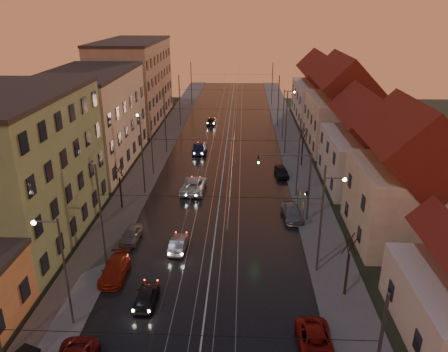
# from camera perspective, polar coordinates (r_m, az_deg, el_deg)

# --- Properties ---
(ground) EXTENTS (160.00, 160.00, 0.00)m
(ground) POSITION_cam_1_polar(r_m,az_deg,el_deg) (29.48, -3.11, -21.77)
(ground) COLOR black
(ground) RESTS_ON ground
(road) EXTENTS (16.00, 120.00, 0.04)m
(road) POSITION_cam_1_polar(r_m,az_deg,el_deg) (64.62, 0.21, 3.30)
(road) COLOR black
(road) RESTS_ON ground
(sidewalk_left) EXTENTS (4.00, 120.00, 0.15)m
(sidewalk_left) POSITION_cam_1_polar(r_m,az_deg,el_deg) (65.74, -8.55, 3.42)
(sidewalk_left) COLOR #4C4C4C
(sidewalk_left) RESTS_ON ground
(sidewalk_right) EXTENTS (4.00, 120.00, 0.15)m
(sidewalk_right) POSITION_cam_1_polar(r_m,az_deg,el_deg) (65.01, 9.06, 3.19)
(sidewalk_right) COLOR #4C4C4C
(sidewalk_right) RESTS_ON ground
(tram_rail_0) EXTENTS (0.06, 120.00, 0.03)m
(tram_rail_0) POSITION_cam_1_polar(r_m,az_deg,el_deg) (64.73, -1.74, 3.35)
(tram_rail_0) COLOR gray
(tram_rail_0) RESTS_ON road
(tram_rail_1) EXTENTS (0.06, 120.00, 0.03)m
(tram_rail_1) POSITION_cam_1_polar(r_m,az_deg,el_deg) (64.65, -0.48, 3.34)
(tram_rail_1) COLOR gray
(tram_rail_1) RESTS_ON road
(tram_rail_2) EXTENTS (0.06, 120.00, 0.03)m
(tram_rail_2) POSITION_cam_1_polar(r_m,az_deg,el_deg) (64.59, 0.89, 3.32)
(tram_rail_2) COLOR gray
(tram_rail_2) RESTS_ON road
(tram_rail_3) EXTENTS (0.06, 120.00, 0.03)m
(tram_rail_3) POSITION_cam_1_polar(r_m,az_deg,el_deg) (64.57, 2.16, 3.30)
(tram_rail_3) COLOR gray
(tram_rail_3) RESTS_ON road
(apartment_left_1) EXTENTS (10.00, 18.00, 13.00)m
(apartment_left_1) POSITION_cam_1_polar(r_m,az_deg,el_deg) (42.82, -25.41, 0.69)
(apartment_left_1) COLOR #698E5A
(apartment_left_1) RESTS_ON ground
(apartment_left_2) EXTENTS (10.00, 20.00, 12.00)m
(apartment_left_2) POSITION_cam_1_polar(r_m,az_deg,el_deg) (60.51, -16.95, 6.99)
(apartment_left_2) COLOR beige
(apartment_left_2) RESTS_ON ground
(apartment_left_3) EXTENTS (10.00, 24.00, 14.00)m
(apartment_left_3) POSITION_cam_1_polar(r_m,az_deg,el_deg) (82.86, -11.72, 11.89)
(apartment_left_3) COLOR #91705D
(apartment_left_3) RESTS_ON ground
(house_right_1) EXTENTS (8.67, 10.20, 10.80)m
(house_right_1) POSITION_cam_1_polar(r_m,az_deg,el_deg) (41.85, 22.69, -0.88)
(house_right_1) COLOR #B7AB8D
(house_right_1) RESTS_ON ground
(house_right_2) EXTENTS (9.18, 12.24, 9.20)m
(house_right_2) POSITION_cam_1_polar(r_m,az_deg,el_deg) (53.76, 18.14, 3.59)
(house_right_2) COLOR beige
(house_right_2) RESTS_ON ground
(house_right_3) EXTENTS (9.18, 14.28, 11.50)m
(house_right_3) POSITION_cam_1_polar(r_m,az_deg,el_deg) (67.53, 15.05, 8.45)
(house_right_3) COLOR #B7AB8D
(house_right_3) RESTS_ON ground
(house_right_4) EXTENTS (9.18, 16.32, 10.00)m
(house_right_4) POSITION_cam_1_polar(r_m,az_deg,el_deg) (84.99, 12.53, 10.72)
(house_right_4) COLOR beige
(house_right_4) RESTS_ON ground
(catenary_pole_l_1) EXTENTS (0.16, 0.16, 9.00)m
(catenary_pole_l_1) POSITION_cam_1_polar(r_m,az_deg,el_deg) (35.89, -15.73, -5.30)
(catenary_pole_l_1) COLOR #595B60
(catenary_pole_l_1) RESTS_ON ground
(catenary_pole_r_1) EXTENTS (0.16, 0.16, 9.00)m
(catenary_pole_r_1) POSITION_cam_1_polar(r_m,az_deg,el_deg) (34.72, 12.53, -5.93)
(catenary_pole_r_1) COLOR #595B60
(catenary_pole_r_1) RESTS_ON ground
(catenary_pole_l_2) EXTENTS (0.16, 0.16, 9.00)m
(catenary_pole_l_2) POSITION_cam_1_polar(r_m,az_deg,el_deg) (49.23, -10.60, 2.53)
(catenary_pole_l_2) COLOR #595B60
(catenary_pole_l_2) RESTS_ON ground
(catenary_pole_r_2) EXTENTS (0.16, 0.16, 9.00)m
(catenary_pole_r_2) POSITION_cam_1_polar(r_m,az_deg,el_deg) (48.38, 9.69, 2.25)
(catenary_pole_r_2) COLOR #595B60
(catenary_pole_r_2) RESTS_ON ground
(catenary_pole_l_3) EXTENTS (0.16, 0.16, 9.00)m
(catenary_pole_l_3) POSITION_cam_1_polar(r_m,az_deg,el_deg) (63.32, -7.68, 6.95)
(catenary_pole_l_3) COLOR #595B60
(catenary_pole_l_3) RESTS_ON ground
(catenary_pole_r_3) EXTENTS (0.16, 0.16, 9.00)m
(catenary_pole_r_3) POSITION_cam_1_polar(r_m,az_deg,el_deg) (62.66, 8.11, 6.77)
(catenary_pole_r_3) COLOR #595B60
(catenary_pole_r_3) RESTS_ON ground
(catenary_pole_l_4) EXTENTS (0.16, 0.16, 9.00)m
(catenary_pole_l_4) POSITION_cam_1_polar(r_m,az_deg,el_deg) (77.75, -5.81, 9.73)
(catenary_pole_l_4) COLOR #595B60
(catenary_pole_l_4) RESTS_ON ground
(catenary_pole_r_4) EXTENTS (0.16, 0.16, 9.00)m
(catenary_pole_r_4) POSITION_cam_1_polar(r_m,az_deg,el_deg) (77.21, 7.11, 9.60)
(catenary_pole_r_4) COLOR #595B60
(catenary_pole_r_4) RESTS_ON ground
(catenary_pole_l_5) EXTENTS (0.16, 0.16, 9.00)m
(catenary_pole_l_5) POSITION_cam_1_polar(r_m,az_deg,el_deg) (95.30, -4.30, 11.95)
(catenary_pole_l_5) COLOR #595B60
(catenary_pole_l_5) RESTS_ON ground
(catenary_pole_r_5) EXTENTS (0.16, 0.16, 9.00)m
(catenary_pole_r_5) POSITION_cam_1_polar(r_m,az_deg,el_deg) (94.86, 6.31, 11.84)
(catenary_pole_r_5) COLOR #595B60
(catenary_pole_r_5) RESTS_ON ground
(street_lamp_0) EXTENTS (1.75, 0.32, 8.00)m
(street_lamp_0) POSITION_cam_1_polar(r_m,az_deg,el_deg) (30.20, -20.71, -10.52)
(street_lamp_0) COLOR #595B60
(street_lamp_0) RESTS_ON ground
(street_lamp_1) EXTENTS (1.75, 0.32, 8.00)m
(street_lamp_1) POSITION_cam_1_polar(r_m,az_deg,el_deg) (35.52, 13.13, -4.64)
(street_lamp_1) COLOR #595B60
(street_lamp_1) RESTS_ON ground
(street_lamp_2) EXTENTS (1.75, 0.32, 8.00)m
(street_lamp_2) POSITION_cam_1_polar(r_m,az_deg,el_deg) (54.80, -9.80, 4.95)
(street_lamp_2) COLOR #595B60
(street_lamp_2) RESTS_ON ground
(street_lamp_3) EXTENTS (1.75, 0.32, 8.00)m
(street_lamp_3) POSITION_cam_1_polar(r_m,az_deg,el_deg) (69.39, 8.03, 8.53)
(street_lamp_3) COLOR #595B60
(street_lamp_3) RESTS_ON ground
(traffic_light_mast) EXTENTS (5.30, 0.32, 7.20)m
(traffic_light_mast) POSITION_cam_1_polar(r_m,az_deg,el_deg) (42.69, 9.81, -0.26)
(traffic_light_mast) COLOR #595B60
(traffic_light_mast) RESTS_ON ground
(bare_tree_0) EXTENTS (1.09, 1.09, 5.11)m
(bare_tree_0) POSITION_cam_1_polar(r_m,az_deg,el_deg) (46.71, -13.39, -1.40)
(bare_tree_0) COLOR black
(bare_tree_0) RESTS_ON ground
(bare_tree_1) EXTENTS (1.09, 1.09, 5.11)m
(bare_tree_1) POSITION_cam_1_polar(r_m,az_deg,el_deg) (33.50, 15.84, -11.34)
(bare_tree_1) COLOR black
(bare_tree_1) RESTS_ON ground
(bare_tree_2) EXTENTS (1.09, 1.09, 5.11)m
(bare_tree_2) POSITION_cam_1_polar(r_m,az_deg,el_deg) (58.66, 10.20, 3.57)
(bare_tree_2) COLOR black
(bare_tree_2) RESTS_ON ground
(driving_car_0) EXTENTS (1.48, 3.60, 1.22)m
(driving_car_0) POSITION_cam_1_polar(r_m,az_deg,el_deg) (33.10, -10.11, -15.17)
(driving_car_0) COLOR black
(driving_car_0) RESTS_ON ground
(driving_car_1) EXTENTS (1.44, 3.76, 1.22)m
(driving_car_1) POSITION_cam_1_polar(r_m,az_deg,el_deg) (38.99, -5.96, -8.78)
(driving_car_1) COLOR #929297
(driving_car_1) RESTS_ON ground
(driving_car_2) EXTENTS (2.75, 5.59, 1.53)m
(driving_car_2) POSITION_cam_1_polar(r_m,az_deg,el_deg) (50.50, -4.01, -1.19)
(driving_car_2) COLOR #B5B5B5
(driving_car_2) RESTS_ON ground
(driving_car_3) EXTENTS (2.21, 5.13, 1.47)m
(driving_car_3) POSITION_cam_1_polar(r_m,az_deg,el_deg) (63.89, -3.20, 3.72)
(driving_car_3) COLOR #19254C
(driving_car_3) RESTS_ON ground
(driving_car_4) EXTENTS (1.72, 3.84, 1.28)m
(driving_car_4) POSITION_cam_1_polar(r_m,az_deg,el_deg) (79.29, -1.66, 7.20)
(driving_car_4) COLOR black
(driving_car_4) RESTS_ON ground
(parked_left_2) EXTENTS (1.82, 4.43, 1.28)m
(parked_left_2) POSITION_cam_1_polar(r_m,az_deg,el_deg) (36.32, -14.11, -11.81)
(parked_left_2) COLOR maroon
(parked_left_2) RESTS_ON ground
(parked_left_3) EXTENTS (1.66, 3.67, 1.22)m
(parked_left_3) POSITION_cam_1_polar(r_m,az_deg,el_deg) (41.09, -12.05, -7.49)
(parked_left_3) COLOR #949499
(parked_left_3) RESTS_ON ground
(parked_right_0) EXTENTS (2.20, 4.65, 1.28)m
(parked_right_0) POSITION_cam_1_polar(r_m,az_deg,el_deg) (29.47, 11.88, -20.63)
(parked_right_0) COLOR maroon
(parked_right_0) RESTS_ON ground
(parked_right_1) EXTENTS (2.20, 4.56, 1.28)m
(parked_right_1) POSITION_cam_1_polar(r_m,az_deg,el_deg) (44.75, 8.87, -4.70)
(parked_right_1) COLOR gray
(parked_right_1) RESTS_ON ground
(parked_right_2) EXTENTS (1.86, 3.86, 1.27)m
(parked_right_2) POSITION_cam_1_polar(r_m,az_deg,el_deg) (55.24, 7.52, 0.56)
(parked_right_2) COLOR black
(parked_right_2) RESTS_ON ground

